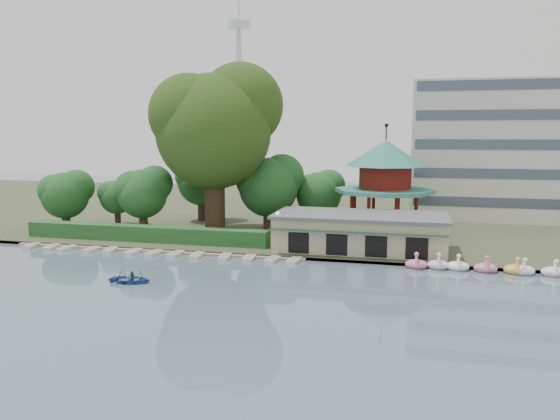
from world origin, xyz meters
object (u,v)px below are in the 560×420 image
(pavilion, at_px, (385,178))
(rowboat_with_passengers, at_px, (130,277))
(boathouse, at_px, (360,231))
(big_tree, at_px, (216,123))
(dock, at_px, (155,250))

(pavilion, height_order, rowboat_with_passengers, pavilion)
(boathouse, xyz_separation_m, pavilion, (2.00, 10.03, 5.11))
(boathouse, distance_m, big_tree, 23.09)
(pavilion, bearing_deg, boathouse, -101.28)
(dock, height_order, big_tree, big_tree)
(big_tree, bearing_deg, pavilion, 10.26)
(big_tree, bearing_deg, dock, -106.16)
(pavilion, xyz_separation_m, big_tree, (-20.80, -3.77, 6.73))
(boathouse, distance_m, pavilion, 11.43)
(pavilion, height_order, big_tree, big_tree)
(dock, bearing_deg, rowboat_with_passengers, -73.10)
(dock, relative_size, boathouse, 1.83)
(boathouse, bearing_deg, big_tree, 161.59)
(big_tree, distance_m, rowboat_with_passengers, 26.82)
(dock, height_order, boathouse, boathouse)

